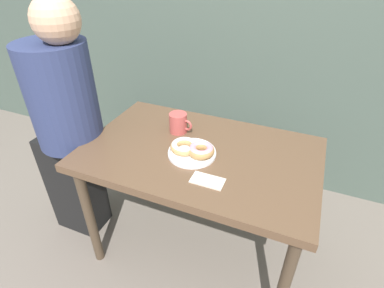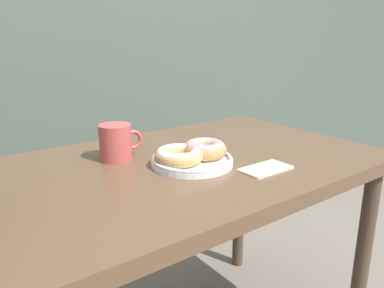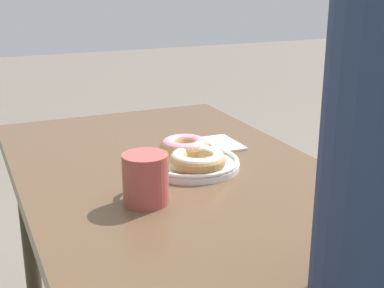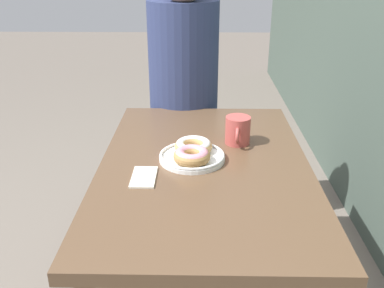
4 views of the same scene
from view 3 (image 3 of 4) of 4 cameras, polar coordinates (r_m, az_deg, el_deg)
dining_table at (r=1.31m, az=-2.13°, el=-5.85°), size 1.12×0.71×0.71m
donut_plate at (r=1.27m, az=-0.09°, el=-1.36°), size 0.27×0.23×0.06m
coffee_mug at (r=1.08m, az=-5.01°, el=-3.63°), size 0.13×0.09×0.10m
napkin at (r=1.45m, az=3.30°, el=0.06°), size 0.14×0.08×0.01m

